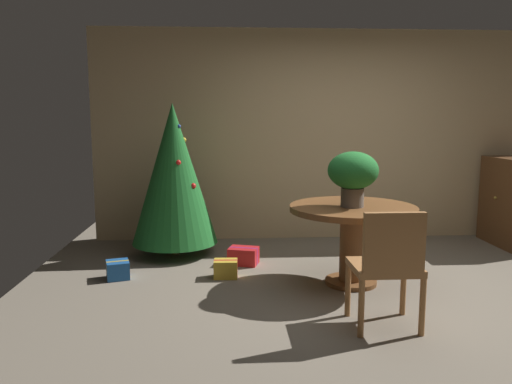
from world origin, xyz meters
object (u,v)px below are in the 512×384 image
(gift_box_blue, at_px, (118,270))
(wooden_chair_near, at_px, (388,262))
(flower_vase, at_px, (353,173))
(gift_box_red, at_px, (243,256))
(round_dining_table, at_px, (352,225))
(gift_box_gold, at_px, (226,269))
(holiday_tree, at_px, (174,174))

(gift_box_blue, bearing_deg, wooden_chair_near, -30.73)
(flower_vase, bearing_deg, gift_box_red, 142.46)
(wooden_chair_near, bearing_deg, gift_box_red, 119.75)
(round_dining_table, height_order, gift_box_blue, round_dining_table)
(round_dining_table, bearing_deg, gift_box_red, 144.73)
(gift_box_gold, bearing_deg, holiday_tree, 123.04)
(flower_vase, bearing_deg, gift_box_gold, 165.47)
(gift_box_blue, bearing_deg, round_dining_table, -7.50)
(flower_vase, relative_size, gift_box_red, 1.43)
(round_dining_table, bearing_deg, gift_box_blue, 172.50)
(flower_vase, relative_size, gift_box_blue, 1.87)
(round_dining_table, relative_size, holiday_tree, 0.68)
(round_dining_table, height_order, gift_box_red, round_dining_table)
(wooden_chair_near, relative_size, gift_box_gold, 3.85)
(gift_box_gold, bearing_deg, gift_box_blue, 177.94)
(gift_box_red, distance_m, gift_box_blue, 1.28)
(holiday_tree, bearing_deg, wooden_chair_near, -51.07)
(round_dining_table, xyz_separation_m, gift_box_red, (-0.97, 0.69, -0.47))
(round_dining_table, relative_size, gift_box_blue, 4.34)
(gift_box_gold, bearing_deg, flower_vase, -14.53)
(gift_box_red, bearing_deg, wooden_chair_near, -60.25)
(flower_vase, height_order, gift_box_blue, flower_vase)
(flower_vase, bearing_deg, gift_box_blue, 171.30)
(gift_box_red, bearing_deg, gift_box_gold, -113.07)
(round_dining_table, height_order, wooden_chair_near, wooden_chair_near)
(round_dining_table, xyz_separation_m, wooden_chair_near, (0.00, -1.01, -0.05))
(holiday_tree, relative_size, gift_box_gold, 7.33)
(wooden_chair_near, xyz_separation_m, gift_box_gold, (-1.16, 1.27, -0.42))
(round_dining_table, bearing_deg, wooden_chair_near, -90.00)
(flower_vase, height_order, wooden_chair_near, flower_vase)
(gift_box_gold, relative_size, gift_box_blue, 0.87)
(gift_box_gold, distance_m, gift_box_blue, 1.03)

